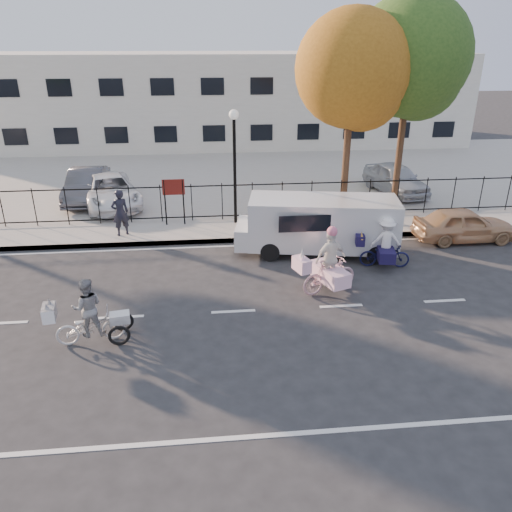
{
  "coord_description": "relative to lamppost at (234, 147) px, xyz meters",
  "views": [
    {
      "loc": [
        -0.58,
        -11.84,
        6.8
      ],
      "look_at": [
        0.74,
        1.2,
        1.1
      ],
      "focal_mm": 35.0,
      "sensor_mm": 36.0,
      "label": 1
    }
  ],
  "objects": [
    {
      "name": "lot_car_b",
      "position": [
        -5.27,
        2.76,
        -2.31
      ],
      "size": [
        3.52,
        5.16,
        1.31
      ],
      "primitive_type": "imported",
      "rotation": [
        0.0,
        0.0,
        0.31
      ],
      "color": "white",
      "rests_on": "parking_lot"
    },
    {
      "name": "lamppost",
      "position": [
        0.0,
        0.0,
        0.0
      ],
      "size": [
        0.36,
        0.36,
        4.33
      ],
      "color": "black",
      "rests_on": "sidewalk"
    },
    {
      "name": "ground",
      "position": [
        -0.5,
        -6.8,
        -3.11
      ],
      "size": [
        120.0,
        120.0,
        0.0
      ],
      "primitive_type": "plane",
      "color": "#333334"
    },
    {
      "name": "curb",
      "position": [
        -0.5,
        -1.75,
        -3.04
      ],
      "size": [
        60.0,
        0.1,
        0.15
      ],
      "primitive_type": "cube",
      "color": "#A8A399",
      "rests_on": "ground"
    },
    {
      "name": "zebra_trike",
      "position": [
        -4.02,
        -7.92,
        -2.46
      ],
      "size": [
        1.99,
        0.94,
        1.7
      ],
      "rotation": [
        0.0,
        0.0,
        1.73
      ],
      "color": "silver",
      "rests_on": "ground"
    },
    {
      "name": "unicorn_bike",
      "position": [
        2.32,
        -5.92,
        -2.36
      ],
      "size": [
        2.06,
        1.49,
        2.03
      ],
      "rotation": [
        0.0,
        0.0,
        1.92
      ],
      "color": "#DAA6AE",
      "rests_on": "ground"
    },
    {
      "name": "parking_lot",
      "position": [
        -0.5,
        8.2,
        -3.04
      ],
      "size": [
        60.0,
        15.6,
        0.15
      ],
      "primitive_type": "cube",
      "color": "#A8A399",
      "rests_on": "ground"
    },
    {
      "name": "pedestrian",
      "position": [
        -4.26,
        -0.95,
        -2.1
      ],
      "size": [
        0.75,
        0.64,
        1.73
      ],
      "primitive_type": "imported",
      "rotation": [
        0.0,
        0.0,
        3.59
      ],
      "color": "black",
      "rests_on": "sidewalk"
    },
    {
      "name": "lot_car_d",
      "position": [
        7.72,
        3.38,
        -2.27
      ],
      "size": [
        2.34,
        4.27,
        1.38
      ],
      "primitive_type": "imported",
      "rotation": [
        0.0,
        0.0,
        0.18
      ],
      "color": "#B6BABE",
      "rests_on": "parking_lot"
    },
    {
      "name": "white_van",
      "position": [
        2.68,
        -3.0,
        -2.05
      ],
      "size": [
        5.69,
        2.66,
        1.93
      ],
      "rotation": [
        0.0,
        0.0,
        -0.17
      ],
      "color": "white",
      "rests_on": "ground"
    },
    {
      "name": "sidewalk",
      "position": [
        -0.5,
        -0.7,
        -3.04
      ],
      "size": [
        60.0,
        2.2,
        0.15
      ],
      "primitive_type": "cube",
      "color": "#A8A399",
      "rests_on": "ground"
    },
    {
      "name": "bull_bike",
      "position": [
        4.53,
        -4.35,
        -2.45
      ],
      "size": [
        1.84,
        1.28,
        1.66
      ],
      "rotation": [
        0.0,
        0.0,
        1.39
      ],
      "color": "#101238",
      "rests_on": "ground"
    },
    {
      "name": "gold_sedan",
      "position": [
        8.19,
        -2.4,
        -2.5
      ],
      "size": [
        3.61,
        1.46,
        1.23
      ],
      "primitive_type": "imported",
      "rotation": [
        0.0,
        0.0,
        1.57
      ],
      "color": "tan",
      "rests_on": "ground"
    },
    {
      "name": "tree_east",
      "position": [
        7.1,
        1.46,
        2.88
      ],
      "size": [
        4.66,
        4.66,
        8.55
      ],
      "color": "#442D1D",
      "rests_on": "ground"
    },
    {
      "name": "iron_fence",
      "position": [
        -0.5,
        0.4,
        -2.21
      ],
      "size": [
        58.0,
        0.06,
        1.5
      ],
      "primitive_type": null,
      "color": "black",
      "rests_on": "sidewalk"
    },
    {
      "name": "road_markings",
      "position": [
        -0.5,
        -6.8,
        -3.11
      ],
      "size": [
        60.0,
        9.52,
        0.01
      ],
      "primitive_type": null,
      "color": "silver",
      "rests_on": "ground"
    },
    {
      "name": "street_sign",
      "position": [
        -2.35,
        0.0,
        -1.7
      ],
      "size": [
        0.85,
        0.06,
        1.8
      ],
      "color": "black",
      "rests_on": "sidewalk"
    },
    {
      "name": "tree_mid",
      "position": [
        4.62,
        0.67,
        2.47
      ],
      "size": [
        4.35,
        4.35,
        7.97
      ],
      "color": "#442D1D",
      "rests_on": "ground"
    },
    {
      "name": "building",
      "position": [
        -0.5,
        18.2,
        -0.11
      ],
      "size": [
        34.0,
        10.0,
        6.0
      ],
      "primitive_type": "cube",
      "color": "silver",
      "rests_on": "ground"
    },
    {
      "name": "lot_car_c",
      "position": [
        -6.4,
        3.62,
        -2.27
      ],
      "size": [
        1.51,
        4.22,
        1.39
      ],
      "primitive_type": "imported",
      "rotation": [
        0.0,
        0.0,
        0.01
      ],
      "color": "#4D4E55",
      "rests_on": "parking_lot"
    }
  ]
}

